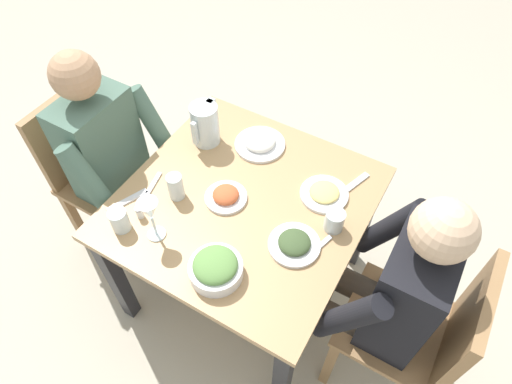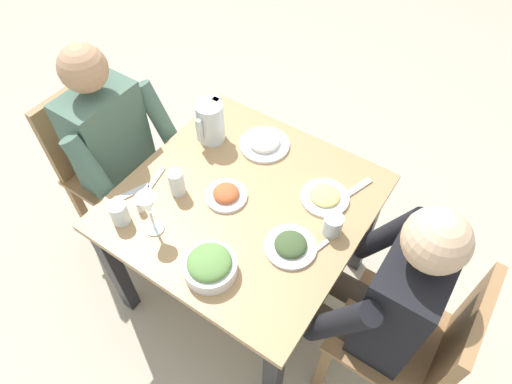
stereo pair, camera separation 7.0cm
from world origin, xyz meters
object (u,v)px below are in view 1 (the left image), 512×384
object	(u,v)px
plate_yoghurt	(260,143)
salt_shaker	(140,212)
water_glass_far_right	(334,221)
plate_rice_curry	(226,196)
water_glass_near_right	(176,187)
plate_dolmas	(294,243)
water_glass_center	(119,220)
diner_far	(377,288)
salad_bowl	(216,268)
plate_fries	(324,193)
wine_glass	(150,212)
dining_table	(244,216)
chair_far	(421,332)
diner_near	(122,164)
chair_near	(96,169)
water_pitcher	(205,124)

from	to	relation	value
plate_yoghurt	salt_shaker	bearing A→B (deg)	-19.93
water_glass_far_right	salt_shaker	xyz separation A→B (m)	(0.33, -0.66, -0.02)
plate_rice_curry	water_glass_near_right	size ratio (longest dim) A/B	1.50
plate_dolmas	water_glass_center	world-z (taller)	water_glass_center
diner_far	salad_bowl	world-z (taller)	diner_far
water_glass_near_right	water_glass_far_right	xyz separation A→B (m)	(-0.17, 0.60, -0.01)
plate_fries	plate_dolmas	world-z (taller)	plate_dolmas
wine_glass	dining_table	bearing A→B (deg)	147.08
plate_yoghurt	chair_far	bearing A→B (deg)	68.19
diner_near	salad_bowl	bearing A→B (deg)	68.76
plate_yoghurt	dining_table	bearing A→B (deg)	18.12
diner_far	water_glass_far_right	world-z (taller)	diner_far
diner_near	plate_yoghurt	world-z (taller)	diner_near
water_glass_near_right	water_glass_far_right	distance (m)	0.63
plate_fries	dining_table	bearing A→B (deg)	-55.51
diner_near	wine_glass	bearing A→B (deg)	58.90
salad_bowl	plate_yoghurt	distance (m)	0.65
water_glass_center	wine_glass	distance (m)	0.17
chair_far	plate_yoghurt	bearing A→B (deg)	-111.81
salad_bowl	plate_yoghurt	world-z (taller)	salad_bowl
chair_near	chair_far	world-z (taller)	same
water_glass_near_right	dining_table	bearing A→B (deg)	115.55
chair_near	water_glass_center	bearing A→B (deg)	59.13
water_pitcher	plate_fries	bearing A→B (deg)	87.79
water_pitcher	water_glass_far_right	size ratio (longest dim) A/B	2.18
plate_dolmas	water_glass_near_right	xyz separation A→B (m)	(0.03, -0.51, 0.04)
diner_near	salad_bowl	xyz separation A→B (m)	(0.27, 0.68, 0.10)
water_glass_near_right	wine_glass	world-z (taller)	wine_glass
chair_far	diner_far	bearing A→B (deg)	-90.00
water_pitcher	salad_bowl	distance (m)	0.67
plate_fries	salt_shaker	bearing A→B (deg)	-51.42
chair_near	salt_shaker	size ratio (longest dim) A/B	16.58
salad_bowl	plate_dolmas	world-z (taller)	salad_bowl
water_glass_center	water_glass_near_right	world-z (taller)	water_glass_near_right
salad_bowl	plate_fries	size ratio (longest dim) A/B	0.98
diner_far	plate_rice_curry	size ratio (longest dim) A/B	7.00
water_glass_far_right	water_glass_near_right	bearing A→B (deg)	-73.93
dining_table	plate_dolmas	world-z (taller)	plate_dolmas
diner_near	plate_dolmas	size ratio (longest dim) A/B	6.13
water_pitcher	water_glass_far_right	distance (m)	0.70
diner_far	wine_glass	world-z (taller)	diner_far
plate_rice_curry	wine_glass	distance (m)	0.33
water_pitcher	salt_shaker	bearing A→B (deg)	1.81
salad_bowl	water_glass_far_right	bearing A→B (deg)	144.80
dining_table	plate_fries	bearing A→B (deg)	124.49
water_pitcher	plate_yoghurt	distance (m)	0.25
chair_near	chair_far	xyz separation A→B (m)	(-0.00, 1.60, 0.00)
diner_far	salt_shaker	size ratio (longest dim) A/B	22.05
water_pitcher	salt_shaker	size ratio (longest dim) A/B	3.52
diner_far	water_glass_far_right	xyz separation A→B (m)	(-0.12, -0.24, 0.10)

